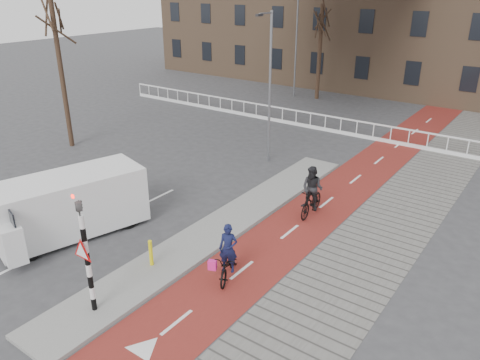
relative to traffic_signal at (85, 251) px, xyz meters
The scene contains 14 objects.
ground 2.90m from the traffic_signal, 73.47° to the left, with size 120.00×120.00×0.00m, color #38383A.
bike_lane 12.36m from the traffic_signal, 80.09° to the left, with size 2.50×60.00×0.01m, color maroon.
sidewalk 13.13m from the traffic_signal, 67.82° to the left, with size 3.00×60.00×0.01m, color slate.
curb_island 6.32m from the traffic_signal, 90.95° to the left, with size 1.80×16.00×0.12m, color gray.
traffic_signal is the anchor object (origin of this frame).
bollard 2.88m from the traffic_signal, 96.91° to the left, with size 0.12×0.12×0.87m, color yellow.
cyclist_near 4.24m from the traffic_signal, 60.34° to the left, with size 1.21×1.80×1.80m.
cyclist_far 9.00m from the traffic_signal, 76.56° to the left, with size 0.89×1.88×1.98m.
van 4.93m from the traffic_signal, 150.07° to the left, with size 3.37×5.47×2.20m.
railing 19.60m from the traffic_signal, 103.02° to the left, with size 28.00×0.10×0.99m.
tree_left 15.20m from the traffic_signal, 146.16° to the left, with size 0.25×0.25×7.74m, color black.
tree_mid 27.22m from the traffic_signal, 104.25° to the left, with size 0.30×0.30×6.86m, color black.
streetlight_near 13.04m from the traffic_signal, 100.91° to the left, with size 0.12×0.12×7.17m, color slate.
streetlight_left 27.40m from the traffic_signal, 108.09° to the left, with size 0.12×0.12×8.65m, color slate.
Camera 1 is at (8.68, -8.11, 8.41)m, focal length 35.00 mm.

